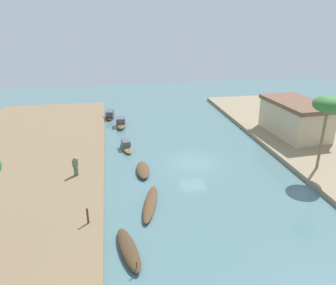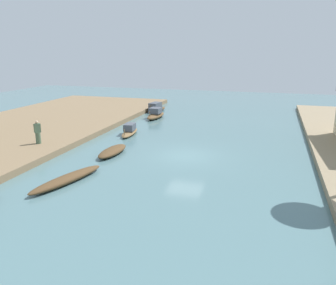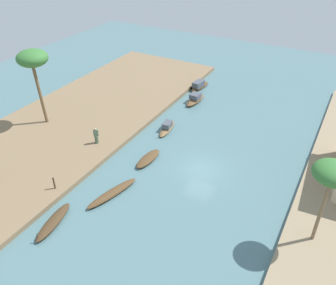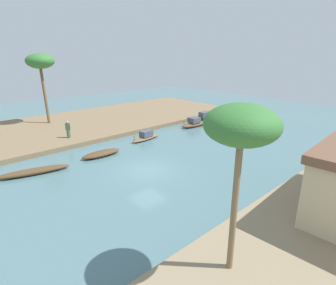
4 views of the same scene
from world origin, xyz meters
The scene contains 7 objects.
river_water centered at (0.00, 0.00, 0.00)m, with size 78.69×78.69×0.00m, color slate.
sampan_near_left_bank centered at (6.83, -5.07, 0.22)m, with size 5.24×2.12×0.45m.
sampan_with_tall_canopy centered at (-12.26, -6.40, 0.42)m, with size 3.92×1.38×1.15m.
sampan_midstream centered at (1.19, -5.02, 0.24)m, with size 3.55×1.29×0.48m.
sampan_foreground centered at (-16.20, -7.67, 0.44)m, with size 3.99×1.55×1.11m.
sampan_with_red_awning centered at (-4.65, -6.19, 0.33)m, with size 3.77×1.44×0.94m.
person_on_near_bank centered at (1.60, -10.82, 1.21)m, with size 0.51×0.51×1.73m.
Camera 2 is at (22.46, 5.55, 7.21)m, focal length 36.98 mm.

